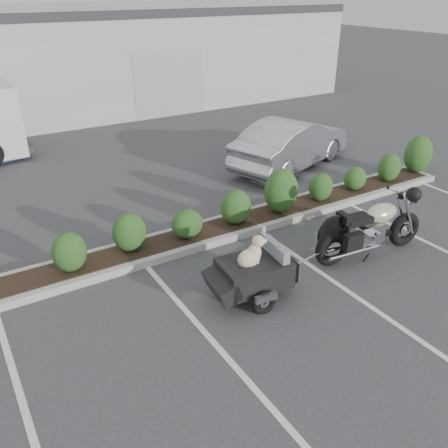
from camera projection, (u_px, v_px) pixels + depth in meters
ground at (264, 288)px, 8.46m from camera, size 90.00×90.00×0.00m
planter_kerb at (242, 223)px, 10.56m from camera, size 12.00×1.00×0.15m
building at (35, 57)px, 20.46m from camera, size 26.00×10.00×4.00m
motorcycle at (371, 229)px, 9.22m from camera, size 2.55×0.91×1.47m
pet_trailer at (253, 272)px, 7.98m from camera, size 2.05×1.16×1.21m
sedan at (291, 143)px, 13.77m from camera, size 4.52×2.78×1.41m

